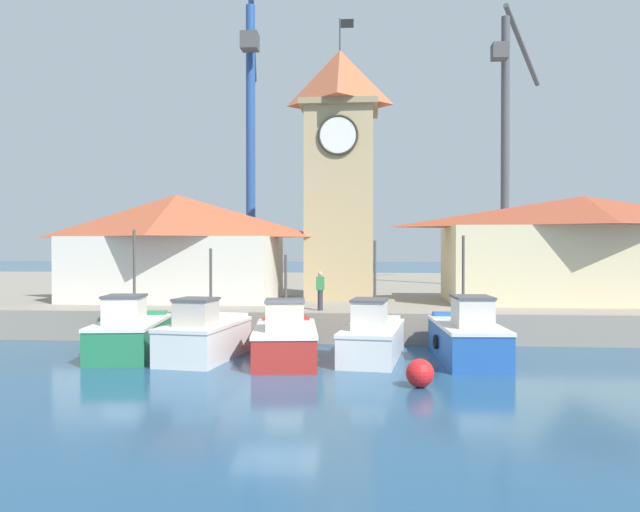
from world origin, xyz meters
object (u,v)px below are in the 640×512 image
object	(u,v)px
clock_tower	(340,168)
fishing_boat_left_outer	(204,337)
fishing_boat_left_inner	(285,339)
warehouse_right	(584,248)
mooring_buoy	(420,373)
fishing_boat_mid_left	(372,338)
dock_worker_near_tower	(320,290)
fishing_boat_far_left	(130,334)
port_crane_far	(251,177)
port_crane_near	(506,179)
fishing_boat_center	(467,337)
warehouse_left	(177,246)

from	to	relation	value
clock_tower	fishing_boat_left_outer	bearing A→B (deg)	-111.08
fishing_boat_left_inner	warehouse_right	size ratio (longest dim) A/B	0.39
mooring_buoy	fishing_boat_left_outer	bearing A→B (deg)	151.58
mooring_buoy	warehouse_right	bearing A→B (deg)	56.66
fishing_boat_mid_left	warehouse_right	xyz separation A→B (m)	(10.10, 9.01, 3.10)
fishing_boat_left_inner	dock_worker_near_tower	world-z (taller)	fishing_boat_left_inner
clock_tower	mooring_buoy	size ratio (longest dim) A/B	18.18
fishing_boat_far_left	fishing_boat_mid_left	world-z (taller)	fishing_boat_far_left
fishing_boat_left_outer	fishing_boat_left_inner	size ratio (longest dim) A/B	0.89
warehouse_right	port_crane_far	size ratio (longest dim) A/B	0.70
clock_tower	port_crane_far	bearing A→B (deg)	134.94
fishing_boat_mid_left	port_crane_far	world-z (taller)	port_crane_far
warehouse_right	port_crane_near	world-z (taller)	port_crane_near
clock_tower	port_crane_near	world-z (taller)	port_crane_near
fishing_boat_far_left	clock_tower	size ratio (longest dim) A/B	0.35
fishing_boat_left_inner	dock_worker_near_tower	bearing A→B (deg)	80.58
fishing_boat_left_inner	fishing_boat_mid_left	world-z (taller)	fishing_boat_mid_left
fishing_boat_center	warehouse_right	bearing A→B (deg)	52.99
fishing_boat_mid_left	fishing_boat_center	bearing A→B (deg)	-1.90
fishing_boat_left_outer	dock_worker_near_tower	world-z (taller)	fishing_boat_left_outer
fishing_boat_left_outer	fishing_boat_mid_left	size ratio (longest dim) A/B	0.90
fishing_boat_left_inner	fishing_boat_center	size ratio (longest dim) A/B	0.98
warehouse_right	port_crane_near	xyz separation A→B (m)	(-1.16, 11.65, 4.62)
fishing_boat_far_left	mooring_buoy	size ratio (longest dim) A/B	6.33
fishing_boat_left_inner	warehouse_left	xyz separation A→B (m)	(-6.82, 9.56, 3.21)
fishing_boat_left_inner	warehouse_right	distance (m)	16.53
fishing_boat_left_inner	port_crane_far	world-z (taller)	port_crane_far
mooring_buoy	port_crane_near	bearing A→B (deg)	73.04
fishing_boat_mid_left	port_crane_near	world-z (taller)	port_crane_near
fishing_boat_center	clock_tower	bearing A→B (deg)	115.10
fishing_boat_far_left	fishing_boat_left_outer	bearing A→B (deg)	-8.78
fishing_boat_center	warehouse_left	bearing A→B (deg)	145.27
fishing_boat_left_outer	port_crane_near	xyz separation A→B (m)	(14.75, 21.17, 7.68)
dock_worker_near_tower	fishing_boat_left_inner	bearing A→B (deg)	-99.42
fishing_boat_center	port_crane_far	xyz separation A→B (m)	(-10.63, 16.18, 7.42)
warehouse_right	dock_worker_near_tower	xyz separation A→B (m)	(-12.26, -4.81, -1.75)
fishing_boat_far_left	port_crane_near	size ratio (longest dim) A/B	0.27
warehouse_right	clock_tower	bearing A→B (deg)	173.68
fishing_boat_center	port_crane_far	bearing A→B (deg)	123.31
warehouse_right	port_crane_near	bearing A→B (deg)	95.71
fishing_boat_far_left	fishing_boat_mid_left	size ratio (longest dim) A/B	0.98
warehouse_left	port_crane_far	xyz separation A→B (m)	(2.39, 7.15, 4.27)
clock_tower	mooring_buoy	xyz separation A→B (m)	(2.95, -14.67, -7.57)
mooring_buoy	port_crane_far	bearing A→B (deg)	113.06
fishing_boat_left_inner	warehouse_left	distance (m)	12.18
fishing_boat_far_left	mooring_buoy	distance (m)	10.84
fishing_boat_center	port_crane_far	world-z (taller)	port_crane_far
fishing_boat_left_outer	fishing_boat_mid_left	bearing A→B (deg)	5.06
fishing_boat_mid_left	clock_tower	distance (m)	12.70
fishing_boat_left_outer	mooring_buoy	distance (m)	8.10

